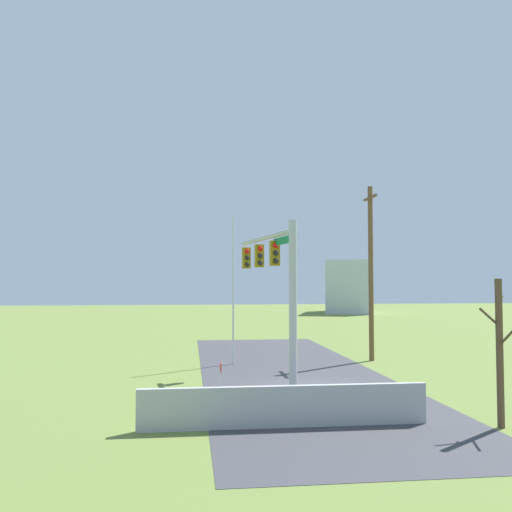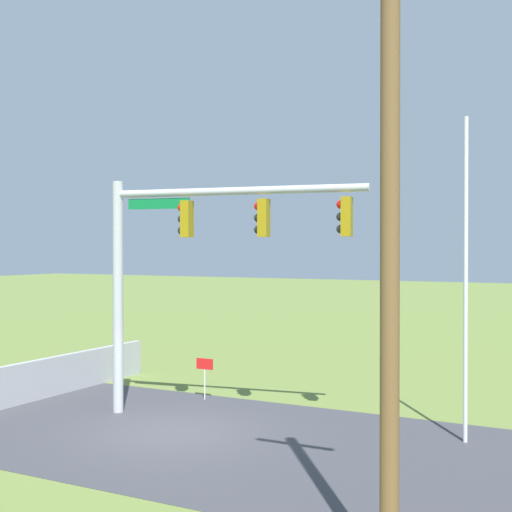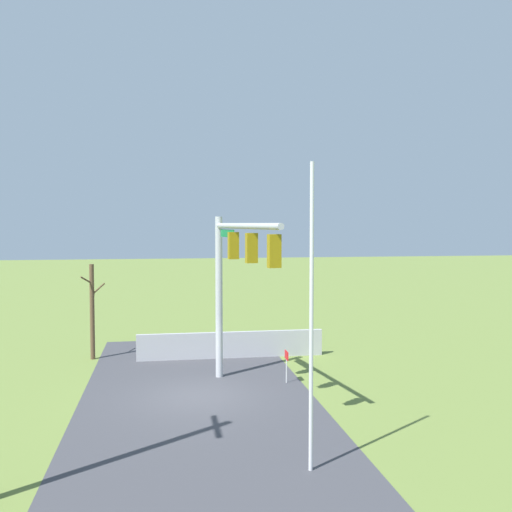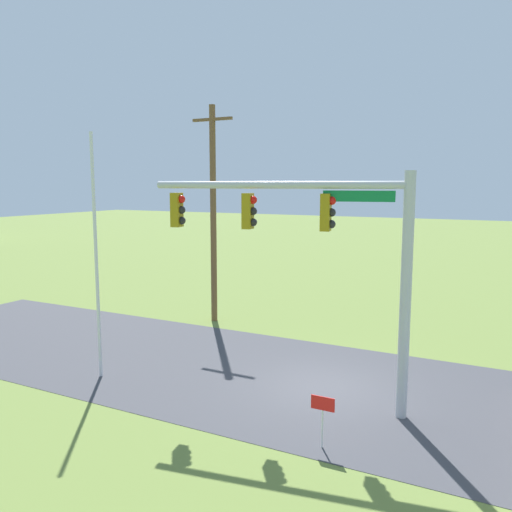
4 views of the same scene
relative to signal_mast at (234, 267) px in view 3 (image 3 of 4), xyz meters
The scene contains 8 objects.
ground_plane 4.71m from the signal_mast, 106.23° to the left, with size 160.00×160.00×0.00m, color olive.
road_surface 6.42m from the signal_mast, 163.22° to the left, with size 28.00×8.00×0.01m, color #3D3D42.
sidewalk_corner 5.46m from the signal_mast, ahead, with size 6.00×6.00×0.01m, color #B7B5AD.
retaining_fence 6.52m from the signal_mast, ahead, with size 0.20×8.34×1.18m, color #A8A8AD.
signal_mast is the anchor object (origin of this frame).
flagpole 7.00m from the signal_mast, behind, with size 0.10×0.10×7.50m, color silver.
bare_tree 8.50m from the signal_mast, 43.17° to the left, with size 1.27×1.02×4.24m.
open_sign 4.24m from the signal_mast, 68.66° to the right, with size 0.56×0.04×1.22m.
Camera 3 is at (-19.91, 1.15, 6.03)m, focal length 40.62 mm.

